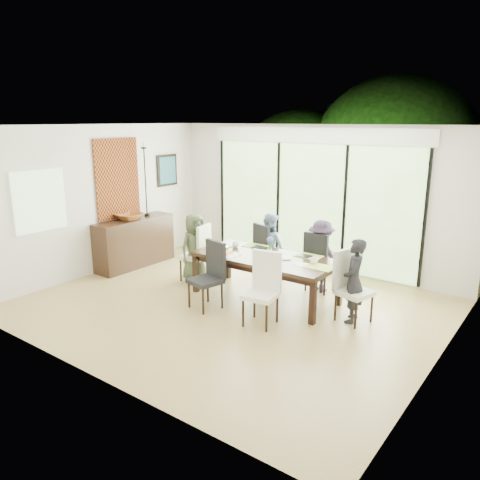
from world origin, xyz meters
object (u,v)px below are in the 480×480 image
Objects in this scene: table_top at (265,258)px; person_right_end at (354,281)px; chair_far_right at (321,261)px; person_far_left at (270,246)px; bowl at (129,217)px; sideboard at (135,242)px; person_far_right at (321,256)px; laptop at (219,248)px; cup_a at (235,245)px; cup_b at (270,257)px; chair_near_right at (260,290)px; chair_near_left at (205,276)px; vase at (270,253)px; chair_far_left at (270,251)px; chair_left_end at (194,252)px; cup_c at (314,261)px; chair_right_end at (355,287)px; person_left_end at (195,247)px.

table_top is 1.48m from person_right_end.
chair_far_right is 0.85× the size of person_far_left.
sideboard is at bearing 90.00° from bowl.
person_far_right is 1.68m from laptop.
person_far_right is at bearing 92.11° from chair_far_right.
chair_far_right is at bearing 29.25° from cup_a.
person_far_right is 12.90× the size of cup_b.
chair_near_right is at bearing -40.36° from cup_a.
chair_near_left and chair_near_right have the same top height.
vase is at bearing 71.79° from chair_near_left.
chair_near_left is at bearing 108.27° from chair_far_left.
cup_a is 0.89m from cup_b.
chair_left_end is at bearing 24.63° from chair_far_right.
table_top is 1.02m from chair_far_right.
person_far_left is 3.91× the size of laptop.
chair_left_end is at bearing 151.64° from chair_near_left.
person_far_left is at bearing 3.26° from chair_far_right.
person_far_right is 1.02m from cup_b.
cup_b is (1.00, 0.00, 0.03)m from laptop.
chair_left_end is at bearing -177.51° from cup_c.
cup_b is (-1.35, -0.10, 0.23)m from chair_right_end.
bowl reaches higher than chair_right_end.
chair_far_left is 1.00m from person_far_right.
person_right_end is (1.98, 0.87, 0.09)m from chair_near_left.
person_right_end is 0.70m from cup_c.
person_far_left is at bearing 81.95° from chair_right_end.
chair_left_end is at bearing 148.06° from chair_near_right.
cup_a is (-0.25, -0.68, 0.14)m from person_far_left.
chair_right_end and chair_far_right have the same top height.
person_far_right is (-0.95, 0.83, 0.09)m from chair_right_end.
person_right_end reaches higher than cup_c.
chair_left_end reaches higher than table_top.
chair_near_left is 1.00× the size of chair_near_right.
chair_left_end is 1.33m from chair_near_left.
laptop is at bearing 35.91° from person_far_right.
bowl is at bearing -178.96° from cup_b.
chair_near_right is (-0.05, -1.72, 0.00)m from chair_far_right.
person_right_end is at bearing 171.72° from person_far_left.
person_far_left is 1.00m from person_far_right.
person_left_end is at bearing -178.13° from vase.
chair_far_left is at bearing -126.34° from person_right_end.
vase reaches higher than cup_c.
chair_far_right is 1.72m from chair_near_right.
chair_far_right is (-0.95, 0.85, 0.00)m from chair_right_end.
chair_right_end is 0.74m from cup_c.
cup_a is at bearing 178.09° from cup_c.
person_far_right is at bearing -13.32° from laptop.
chair_right_end is 0.85× the size of person_far_right.
chair_right_end is at bearing 32.59° from chair_near_right.
person_far_left is 0.94m from vase.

